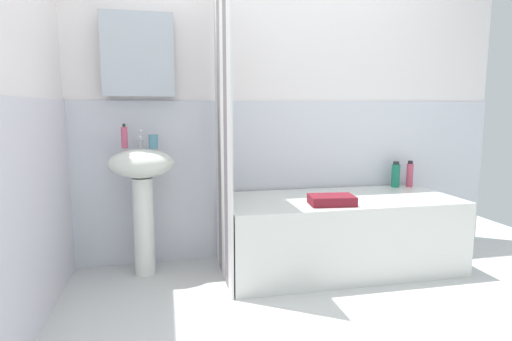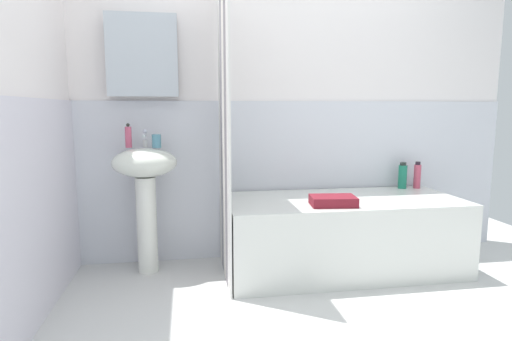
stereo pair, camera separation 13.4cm
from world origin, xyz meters
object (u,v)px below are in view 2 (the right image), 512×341
sink (145,182)px  soap_dispenser (128,137)px  toothbrush_cup (157,141)px  bathtub (342,234)px  towel_folded (333,201)px  conditioner_bottle (417,176)px  body_wash_bottle (403,176)px

sink → soap_dispenser: (-0.11, 0.07, 0.31)m
toothbrush_cup → bathtub: toothbrush_cup is taller
soap_dispenser → towel_folded: (1.33, -0.45, -0.40)m
soap_dispenser → towel_folded: size_ratio=0.58×
sink → bathtub: bearing=-7.4°
sink → soap_dispenser: 0.34m
soap_dispenser → toothbrush_cup: bearing=-14.9°
sink → conditioner_bottle: 2.09m
sink → towel_folded: bearing=-17.1°
toothbrush_cup → bathtub: bearing=-8.7°
toothbrush_cup → conditioner_bottle: 2.03m
towel_folded → soap_dispenser: bearing=161.4°
soap_dispenser → body_wash_bottle: (2.07, 0.04, -0.34)m
towel_folded → bathtub: bearing=53.7°
bathtub → body_wash_bottle: (0.60, 0.29, 0.36)m
conditioner_bottle → towel_folded: (-0.87, -0.48, -0.07)m
bathtub → conditioner_bottle: bearing=21.0°
sink → soap_dispenser: size_ratio=5.22×
bathtub → towel_folded: 0.38m
toothbrush_cup → conditioner_bottle: size_ratio=0.44×
bathtub → sink: bearing=172.6°
soap_dispenser → toothbrush_cup: soap_dispenser is taller
conditioner_bottle → body_wash_bottle: bearing=175.0°
conditioner_bottle → body_wash_bottle: (-0.12, 0.01, -0.00)m
conditioner_bottle → body_wash_bottle: conditioner_bottle is taller
sink → body_wash_bottle: sink is taller
soap_dispenser → toothbrush_cup: size_ratio=1.82×
bathtub → towel_folded: towel_folded is taller
conditioner_bottle → towel_folded: 0.99m
toothbrush_cup → body_wash_bottle: bearing=2.8°
body_wash_bottle → towel_folded: size_ratio=0.71×
sink → toothbrush_cup: size_ratio=9.49×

